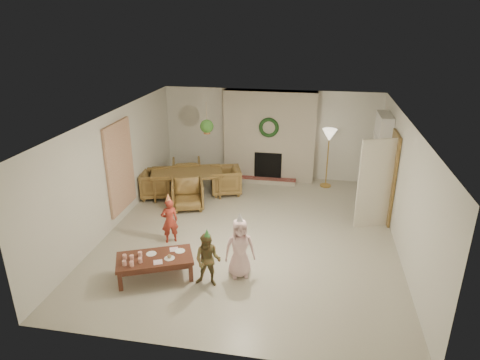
% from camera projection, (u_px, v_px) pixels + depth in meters
% --- Properties ---
extents(floor, '(7.00, 7.00, 0.00)m').
position_uv_depth(floor, '(250.00, 233.00, 9.11)').
color(floor, '#B7B29E').
rests_on(floor, ground).
extents(ceiling, '(7.00, 7.00, 0.00)m').
position_uv_depth(ceiling, '(252.00, 119.00, 8.19)').
color(ceiling, white).
rests_on(ceiling, wall_back).
extents(wall_back, '(7.00, 0.00, 7.00)m').
position_uv_depth(wall_back, '(270.00, 134.00, 11.85)').
color(wall_back, silver).
rests_on(wall_back, floor).
extents(wall_front, '(7.00, 0.00, 7.00)m').
position_uv_depth(wall_front, '(209.00, 276.00, 5.44)').
color(wall_front, silver).
rests_on(wall_front, floor).
extents(wall_left, '(0.00, 7.00, 7.00)m').
position_uv_depth(wall_left, '(114.00, 170.00, 9.15)').
color(wall_left, silver).
rests_on(wall_left, floor).
extents(wall_right, '(0.00, 7.00, 7.00)m').
position_uv_depth(wall_right, '(404.00, 189.00, 8.15)').
color(wall_right, silver).
rests_on(wall_right, floor).
extents(fireplace_mass, '(2.50, 0.40, 2.50)m').
position_uv_depth(fireplace_mass, '(269.00, 136.00, 11.67)').
color(fireplace_mass, '#5D2918').
rests_on(fireplace_mass, floor).
extents(fireplace_hearth, '(1.60, 0.30, 0.12)m').
position_uv_depth(fireplace_hearth, '(267.00, 181.00, 11.78)').
color(fireplace_hearth, maroon).
rests_on(fireplace_hearth, floor).
extents(fireplace_firebox, '(0.75, 0.12, 0.75)m').
position_uv_depth(fireplace_firebox, '(268.00, 165.00, 11.80)').
color(fireplace_firebox, black).
rests_on(fireplace_firebox, floor).
extents(fireplace_wreath, '(0.54, 0.10, 0.54)m').
position_uv_depth(fireplace_wreath, '(269.00, 128.00, 11.35)').
color(fireplace_wreath, '#153916').
rests_on(fireplace_wreath, fireplace_mass).
extents(floor_lamp_base, '(0.30, 0.30, 0.03)m').
position_uv_depth(floor_lamp_base, '(325.00, 185.00, 11.58)').
color(floor_lamp_base, gold).
rests_on(floor_lamp_base, floor).
extents(floor_lamp_post, '(0.03, 0.03, 1.44)m').
position_uv_depth(floor_lamp_post, '(327.00, 160.00, 11.31)').
color(floor_lamp_post, gold).
rests_on(floor_lamp_post, floor).
extents(floor_lamp_shade, '(0.38, 0.38, 0.32)m').
position_uv_depth(floor_lamp_shade, '(329.00, 135.00, 11.05)').
color(floor_lamp_shade, beige).
rests_on(floor_lamp_shade, floor_lamp_post).
extents(bookshelf_carcass, '(0.30, 1.00, 2.20)m').
position_uv_depth(bookshelf_carcass, '(380.00, 159.00, 10.33)').
color(bookshelf_carcass, white).
rests_on(bookshelf_carcass, floor).
extents(bookshelf_shelf_a, '(0.30, 0.92, 0.03)m').
position_uv_depth(bookshelf_shelf_a, '(376.00, 183.00, 10.57)').
color(bookshelf_shelf_a, white).
rests_on(bookshelf_shelf_a, bookshelf_carcass).
extents(bookshelf_shelf_b, '(0.30, 0.92, 0.03)m').
position_uv_depth(bookshelf_shelf_b, '(378.00, 168.00, 10.43)').
color(bookshelf_shelf_b, white).
rests_on(bookshelf_shelf_b, bookshelf_carcass).
extents(bookshelf_shelf_c, '(0.30, 0.92, 0.03)m').
position_uv_depth(bookshelf_shelf_c, '(380.00, 153.00, 10.28)').
color(bookshelf_shelf_c, white).
rests_on(bookshelf_shelf_c, bookshelf_carcass).
extents(bookshelf_shelf_d, '(0.30, 0.92, 0.03)m').
position_uv_depth(bookshelf_shelf_d, '(382.00, 137.00, 10.13)').
color(bookshelf_shelf_d, white).
rests_on(bookshelf_shelf_d, bookshelf_carcass).
extents(books_row_lower, '(0.20, 0.40, 0.24)m').
position_uv_depth(books_row_lower, '(377.00, 180.00, 10.39)').
color(books_row_lower, '#A31E29').
rests_on(books_row_lower, bookshelf_shelf_a).
extents(books_row_mid, '(0.20, 0.44, 0.24)m').
position_uv_depth(books_row_mid, '(377.00, 162.00, 10.43)').
color(books_row_mid, navy).
rests_on(books_row_mid, bookshelf_shelf_b).
extents(books_row_upper, '(0.20, 0.36, 0.22)m').
position_uv_depth(books_row_upper, '(380.00, 149.00, 10.14)').
color(books_row_upper, '#A89A24').
rests_on(books_row_upper, bookshelf_shelf_c).
extents(door_frame, '(0.05, 0.86, 2.04)m').
position_uv_depth(door_frame, '(391.00, 178.00, 9.34)').
color(door_frame, brown).
rests_on(door_frame, floor).
extents(door_leaf, '(0.77, 0.32, 2.00)m').
position_uv_depth(door_leaf, '(375.00, 184.00, 9.06)').
color(door_leaf, beige).
rests_on(door_leaf, floor).
extents(curtain_panel, '(0.06, 1.20, 2.00)m').
position_uv_depth(curtain_panel, '(120.00, 167.00, 9.32)').
color(curtain_panel, beige).
rests_on(curtain_panel, wall_left).
extents(dining_table, '(2.02, 1.51, 0.63)m').
position_uv_depth(dining_table, '(187.00, 184.00, 10.90)').
color(dining_table, brown).
rests_on(dining_table, floor).
extents(dining_chair_near, '(0.95, 0.96, 0.70)m').
position_uv_depth(dining_chair_near, '(188.00, 194.00, 10.16)').
color(dining_chair_near, brown).
rests_on(dining_chair_near, floor).
extents(dining_chair_far, '(0.95, 0.96, 0.70)m').
position_uv_depth(dining_chair_far, '(187.00, 172.00, 11.62)').
color(dining_chair_far, brown).
rests_on(dining_chair_far, floor).
extents(dining_chair_left, '(0.96, 0.95, 0.70)m').
position_uv_depth(dining_chair_left, '(156.00, 184.00, 10.79)').
color(dining_chair_left, brown).
rests_on(dining_chair_left, floor).
extents(dining_chair_right, '(0.96, 0.95, 0.70)m').
position_uv_depth(dining_chair_right, '(225.00, 180.00, 11.01)').
color(dining_chair_right, brown).
rests_on(dining_chair_right, floor).
extents(hanging_plant_cord, '(0.01, 0.01, 0.70)m').
position_uv_depth(hanging_plant_cord, '(207.00, 117.00, 9.91)').
color(hanging_plant_cord, tan).
rests_on(hanging_plant_cord, ceiling).
extents(hanging_plant_pot, '(0.16, 0.16, 0.12)m').
position_uv_depth(hanging_plant_pot, '(207.00, 131.00, 10.03)').
color(hanging_plant_pot, '#9A6031').
rests_on(hanging_plant_pot, hanging_plant_cord).
extents(hanging_plant_foliage, '(0.32, 0.32, 0.32)m').
position_uv_depth(hanging_plant_foliage, '(207.00, 126.00, 9.99)').
color(hanging_plant_foliage, '#27541C').
rests_on(hanging_plant_foliage, hanging_plant_pot).
extents(coffee_table_top, '(1.48, 1.13, 0.06)m').
position_uv_depth(coffee_table_top, '(155.00, 259.00, 7.45)').
color(coffee_table_top, '#562B1C').
rests_on(coffee_table_top, floor).
extents(coffee_table_apron, '(1.34, 1.00, 0.08)m').
position_uv_depth(coffee_table_apron, '(155.00, 262.00, 7.48)').
color(coffee_table_apron, '#562B1C').
rests_on(coffee_table_apron, floor).
extents(coffee_leg_fl, '(0.09, 0.09, 0.35)m').
position_uv_depth(coffee_leg_fl, '(120.00, 282.00, 7.16)').
color(coffee_leg_fl, '#562B1C').
rests_on(coffee_leg_fl, floor).
extents(coffee_leg_fr, '(0.09, 0.09, 0.35)m').
position_uv_depth(coffee_leg_fr, '(191.00, 272.00, 7.41)').
color(coffee_leg_fr, '#562B1C').
rests_on(coffee_leg_fr, floor).
extents(coffee_leg_bl, '(0.09, 0.09, 0.35)m').
position_uv_depth(coffee_leg_bl, '(121.00, 264.00, 7.65)').
color(coffee_leg_bl, '#562B1C').
rests_on(coffee_leg_bl, floor).
extents(coffee_leg_br, '(0.09, 0.09, 0.35)m').
position_uv_depth(coffee_leg_br, '(187.00, 256.00, 7.90)').
color(coffee_leg_br, '#562B1C').
rests_on(coffee_leg_br, floor).
extents(cup_a, '(0.09, 0.09, 0.09)m').
position_uv_depth(cup_a, '(124.00, 263.00, 7.18)').
color(cup_a, white).
rests_on(cup_a, coffee_table_top).
extents(cup_b, '(0.09, 0.09, 0.09)m').
position_uv_depth(cup_b, '(125.00, 257.00, 7.37)').
color(cup_b, white).
rests_on(cup_b, coffee_table_top).
extents(cup_c, '(0.09, 0.09, 0.09)m').
position_uv_depth(cup_c, '(132.00, 264.00, 7.16)').
color(cup_c, white).
rests_on(cup_c, coffee_table_top).
extents(cup_d, '(0.09, 0.09, 0.09)m').
position_uv_depth(cup_d, '(132.00, 258.00, 7.35)').
color(cup_d, white).
rests_on(cup_d, coffee_table_top).
extents(cup_e, '(0.09, 0.09, 0.09)m').
position_uv_depth(cup_e, '(140.00, 260.00, 7.26)').
color(cup_e, white).
rests_on(cup_e, coffee_table_top).
extents(cup_f, '(0.09, 0.09, 0.09)m').
position_uv_depth(cup_f, '(140.00, 254.00, 7.45)').
color(cup_f, white).
rests_on(cup_f, coffee_table_top).
extents(plate_a, '(0.24, 0.24, 0.01)m').
position_uv_depth(plate_a, '(151.00, 254.00, 7.54)').
color(plate_a, white).
rests_on(plate_a, coffee_table_top).
extents(plate_b, '(0.24, 0.24, 0.01)m').
position_uv_depth(plate_b, '(169.00, 258.00, 7.40)').
color(plate_b, white).
rests_on(plate_b, coffee_table_top).
extents(plate_c, '(0.24, 0.24, 0.01)m').
position_uv_depth(plate_c, '(180.00, 251.00, 7.63)').
color(plate_c, white).
rests_on(plate_c, coffee_table_top).
extents(food_scoop, '(0.09, 0.09, 0.07)m').
position_uv_depth(food_scoop, '(169.00, 256.00, 7.39)').
color(food_scoop, tan).
rests_on(food_scoop, plate_b).
extents(napkin_left, '(0.20, 0.20, 0.01)m').
position_uv_depth(napkin_left, '(158.00, 262.00, 7.29)').
color(napkin_left, '#E9ABC5').
rests_on(napkin_left, coffee_table_top).
extents(napkin_right, '(0.20, 0.20, 0.01)m').
position_uv_depth(napkin_right, '(174.00, 249.00, 7.68)').
color(napkin_right, '#E9ABC5').
rests_on(napkin_right, coffee_table_top).
extents(child_red, '(0.42, 0.37, 0.96)m').
position_uv_depth(child_red, '(170.00, 221.00, 8.59)').
color(child_red, '#A13022').
rests_on(child_red, floor).
extents(party_hat_red, '(0.15, 0.15, 0.18)m').
position_uv_depth(party_hat_red, '(168.00, 197.00, 8.40)').
color(party_hat_red, '#DDC149').
rests_on(party_hat_red, child_red).
extents(child_plaid, '(0.49, 0.39, 0.98)m').
position_uv_depth(child_plaid, '(208.00, 260.00, 7.20)').
color(child_plaid, brown).
rests_on(child_plaid, floor).
extents(party_hat_plaid, '(0.15, 0.15, 0.16)m').
position_uv_depth(party_hat_plaid, '(207.00, 233.00, 7.00)').
color(party_hat_plaid, green).
rests_on(party_hat_plaid, child_plaid).
extents(child_pink, '(0.62, 0.50, 1.11)m').
position_uv_depth(child_pink, '(240.00, 248.00, 7.44)').
color(child_pink, '#FAC8CA').
rests_on(child_pink, floor).
extents(party_hat_pink, '(0.16, 0.16, 0.20)m').
position_uv_depth(party_hat_pink, '(240.00, 218.00, 7.22)').
color(party_hat_pink, silver).
rests_on(party_hat_pink, child_pink).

